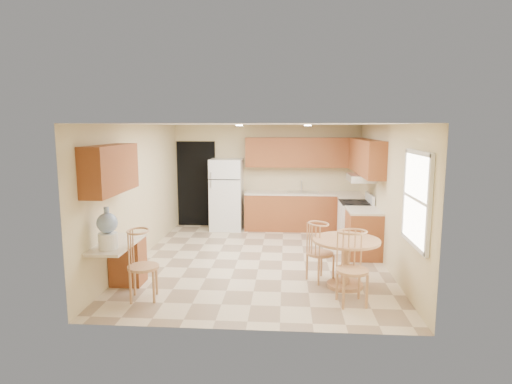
# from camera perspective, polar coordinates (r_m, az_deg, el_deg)

# --- Properties ---
(floor) EXTENTS (5.50, 5.50, 0.00)m
(floor) POSITION_cam_1_polar(r_m,az_deg,el_deg) (8.04, 0.51, -9.10)
(floor) COLOR beige
(floor) RESTS_ON ground
(ceiling) EXTENTS (4.50, 5.50, 0.02)m
(ceiling) POSITION_cam_1_polar(r_m,az_deg,el_deg) (7.65, 0.54, 9.02)
(ceiling) COLOR white
(ceiling) RESTS_ON wall_back
(wall_back) EXTENTS (4.50, 0.02, 2.50)m
(wall_back) POSITION_cam_1_polar(r_m,az_deg,el_deg) (10.47, 1.46, 2.09)
(wall_back) COLOR #CDBF8A
(wall_back) RESTS_ON floor
(wall_front) EXTENTS (4.50, 0.02, 2.50)m
(wall_front) POSITION_cam_1_polar(r_m,az_deg,el_deg) (5.06, -1.42, -5.15)
(wall_front) COLOR #CDBF8A
(wall_front) RESTS_ON floor
(wall_left) EXTENTS (0.02, 5.50, 2.50)m
(wall_left) POSITION_cam_1_polar(r_m,az_deg,el_deg) (8.20, -15.37, -0.08)
(wall_left) COLOR #CDBF8A
(wall_left) RESTS_ON floor
(wall_right) EXTENTS (0.02, 5.50, 2.50)m
(wall_right) POSITION_cam_1_polar(r_m,az_deg,el_deg) (7.94, 16.96, -0.44)
(wall_right) COLOR #CDBF8A
(wall_right) RESTS_ON floor
(doorway) EXTENTS (0.90, 0.02, 2.10)m
(doorway) POSITION_cam_1_polar(r_m,az_deg,el_deg) (10.70, -7.95, 1.08)
(doorway) COLOR black
(doorway) RESTS_ON floor
(base_cab_back) EXTENTS (2.75, 0.60, 0.87)m
(base_cab_back) POSITION_cam_1_polar(r_m,az_deg,el_deg) (10.30, 6.24, -2.66)
(base_cab_back) COLOR #974F26
(base_cab_back) RESTS_ON floor
(counter_back) EXTENTS (2.75, 0.63, 0.04)m
(counter_back) POSITION_cam_1_polar(r_m,az_deg,el_deg) (10.22, 6.28, -0.16)
(counter_back) COLOR beige
(counter_back) RESTS_ON base_cab_back
(base_cab_right_a) EXTENTS (0.60, 0.59, 0.87)m
(base_cab_right_a) POSITION_cam_1_polar(r_m,az_deg,el_deg) (9.82, 12.66, -3.39)
(base_cab_right_a) COLOR #974F26
(base_cab_right_a) RESTS_ON floor
(counter_right_a) EXTENTS (0.63, 0.59, 0.04)m
(counter_right_a) POSITION_cam_1_polar(r_m,az_deg,el_deg) (9.74, 12.75, -0.77)
(counter_right_a) COLOR beige
(counter_right_a) RESTS_ON base_cab_right_a
(base_cab_right_b) EXTENTS (0.60, 0.80, 0.87)m
(base_cab_right_b) POSITION_cam_1_polar(r_m,az_deg,el_deg) (8.42, 14.11, -5.46)
(base_cab_right_b) COLOR #974F26
(base_cab_right_b) RESTS_ON floor
(counter_right_b) EXTENTS (0.63, 0.80, 0.04)m
(counter_right_b) POSITION_cam_1_polar(r_m,az_deg,el_deg) (8.32, 14.23, -2.42)
(counter_right_b) COLOR beige
(counter_right_b) RESTS_ON base_cab_right_b
(upper_cab_back) EXTENTS (2.75, 0.33, 0.70)m
(upper_cab_back) POSITION_cam_1_polar(r_m,az_deg,el_deg) (10.25, 6.34, 5.27)
(upper_cab_back) COLOR #974F26
(upper_cab_back) RESTS_ON wall_back
(upper_cab_right) EXTENTS (0.33, 2.42, 0.70)m
(upper_cab_right) POSITION_cam_1_polar(r_m,az_deg,el_deg) (9.02, 14.41, 4.57)
(upper_cab_right) COLOR #974F26
(upper_cab_right) RESTS_ON wall_right
(upper_cab_left) EXTENTS (0.33, 1.40, 0.70)m
(upper_cab_left) POSITION_cam_1_polar(r_m,az_deg,el_deg) (6.59, -18.82, 2.93)
(upper_cab_left) COLOR #974F26
(upper_cab_left) RESTS_ON wall_left
(sink) EXTENTS (0.78, 0.44, 0.01)m
(sink) POSITION_cam_1_polar(r_m,az_deg,el_deg) (10.21, 6.14, -0.04)
(sink) COLOR silver
(sink) RESTS_ON counter_back
(range_hood) EXTENTS (0.50, 0.76, 0.14)m
(range_hood) POSITION_cam_1_polar(r_m,az_deg,el_deg) (9.01, 13.81, 1.84)
(range_hood) COLOR silver
(range_hood) RESTS_ON upper_cab_right
(desk_pedestal) EXTENTS (0.48, 0.42, 0.72)m
(desk_pedestal) POSITION_cam_1_polar(r_m,az_deg,el_deg) (7.11, -16.70, -8.86)
(desk_pedestal) COLOR #974F26
(desk_pedestal) RESTS_ON floor
(desk_top) EXTENTS (0.50, 1.20, 0.04)m
(desk_top) POSITION_cam_1_polar(r_m,az_deg,el_deg) (6.66, -18.01, -6.61)
(desk_top) COLOR beige
(desk_top) RESTS_ON desk_pedestal
(window) EXTENTS (0.06, 1.12, 1.30)m
(window) POSITION_cam_1_polar(r_m,az_deg,el_deg) (6.13, 20.67, -0.88)
(window) COLOR white
(window) RESTS_ON wall_right
(can_light_a) EXTENTS (0.14, 0.14, 0.02)m
(can_light_a) POSITION_cam_1_polar(r_m,az_deg,el_deg) (8.89, -2.23, 8.88)
(can_light_a) COLOR white
(can_light_a) RESTS_ON ceiling
(can_light_b) EXTENTS (0.14, 0.14, 0.02)m
(can_light_b) POSITION_cam_1_polar(r_m,az_deg,el_deg) (8.85, 6.92, 8.82)
(can_light_b) COLOR white
(can_light_b) RESTS_ON ceiling
(refrigerator) EXTENTS (0.75, 0.73, 1.70)m
(refrigerator) POSITION_cam_1_polar(r_m,az_deg,el_deg) (10.27, -3.94, -0.31)
(refrigerator) COLOR white
(refrigerator) RESTS_ON floor
(stove) EXTENTS (0.65, 0.76, 1.09)m
(stove) POSITION_cam_1_polar(r_m,az_deg,el_deg) (9.16, 13.13, -4.06)
(stove) COLOR white
(stove) RESTS_ON floor
(dining_table) EXTENTS (1.03, 1.03, 0.76)m
(dining_table) POSITION_cam_1_polar(r_m,az_deg,el_deg) (6.77, 11.88, -8.32)
(dining_table) COLOR tan
(dining_table) RESTS_ON floor
(chair_table_a) EXTENTS (0.42, 0.53, 0.95)m
(chair_table_a) POSITION_cam_1_polar(r_m,az_deg,el_deg) (6.86, 8.66, -7.32)
(chair_table_a) COLOR tan
(chair_table_a) RESTS_ON floor
(chair_table_b) EXTENTS (0.45, 0.46, 1.03)m
(chair_table_b) POSITION_cam_1_polar(r_m,az_deg,el_deg) (6.03, 12.88, -9.23)
(chair_table_b) COLOR tan
(chair_table_b) RESTS_ON floor
(chair_desk) EXTENTS (0.45, 0.58, 1.01)m
(chair_desk) POSITION_cam_1_polar(r_m,az_deg,el_deg) (6.27, -15.14, -8.74)
(chair_desk) COLOR tan
(chair_desk) RESTS_ON floor
(water_crock) EXTENTS (0.29, 0.29, 0.59)m
(water_crock) POSITION_cam_1_polar(r_m,az_deg,el_deg) (6.31, -19.18, -4.81)
(water_crock) COLOR white
(water_crock) RESTS_ON desk_top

